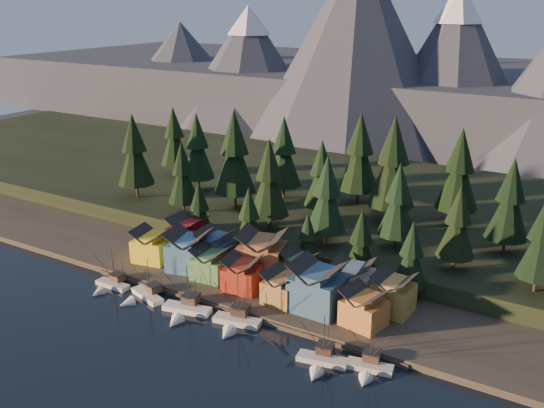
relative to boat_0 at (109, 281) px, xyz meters
The scene contains 45 objects.
ground 33.87m from the boat_0, 17.11° to the right, with size 500.00×500.00×0.00m, color black.
shore_strip 44.15m from the boat_0, 42.92° to the left, with size 400.00×50.00×1.50m, color #342E26.
hillside 86.34m from the boat_0, 68.01° to the left, with size 420.00×100.00×6.00m, color black.
dock 33.01m from the boat_0, 11.46° to the left, with size 80.00×4.00×1.00m, color #4B4236.
mountain_ridge 206.98m from the boat_0, 82.14° to the left, with size 560.00×190.00×90.00m.
boat_0 is the anchor object (origin of this frame).
boat_1 10.64m from the boat_0, ahead, with size 10.66×11.09×10.85m.
boat_2 23.17m from the boat_0, ahead, with size 11.62×12.28×12.04m.
boat_3 35.58m from the boat_0, ahead, with size 11.04×11.67×12.18m.
boat_5 57.69m from the boat_0, ahead, with size 10.37×10.97×10.99m.
boat_6 66.21m from the boat_0, ahead, with size 9.31×9.83×10.88m.
house_front_0 15.74m from the boat_0, 89.23° to the left, with size 9.98×9.60×8.62m.
house_front_1 20.42m from the boat_0, 54.16° to the left, with size 11.54×11.24×10.04m.
house_front_2 24.68m from the boat_0, 37.55° to the left, with size 8.73×8.79×7.95m.
house_front_3 32.34m from the boat_0, 24.84° to the left, with size 8.96×8.65×8.10m.
house_front_4 42.39m from the boat_0, 17.98° to the left, with size 7.83×8.37×7.51m.
house_front_5 50.58m from the boat_0, 16.04° to the left, with size 10.81×9.87×11.14m.
house_front_6 61.09m from the boat_0, 12.43° to the left, with size 9.41×9.05×8.14m.
house_back_0 25.32m from the boat_0, 78.77° to the left, with size 9.11×8.75×9.90m.
house_back_1 26.97m from the boat_0, 53.89° to the left, with size 8.50×8.60×9.26m.
house_back_2 36.99m from the boat_0, 37.47° to the left, with size 12.78×12.13×11.39m.
house_back_3 45.56m from the boat_0, 31.36° to the left, with size 8.71×7.98×7.95m.
house_back_4 57.62m from the boat_0, 23.46° to the left, with size 9.39×9.09×9.23m.
house_back_5 66.41m from the boat_0, 18.90° to the left, with size 8.47×8.56×8.92m.
tree_hill_0 54.72m from the boat_0, 125.21° to the left, with size 11.42×11.42×26.61m.
tree_hill_1 63.28m from the boat_0, 106.94° to the left, with size 10.92×10.92×25.44m.
tree_hill_2 41.85m from the boat_0, 101.41° to the left, with size 9.10×9.10×21.20m.
tree_hill_3 54.03m from the boat_0, 87.35° to the left, with size 12.70×12.70×29.58m.
tree_hill_4 68.35m from the boat_0, 80.99° to the left, with size 11.18×11.18×26.05m.
tree_hill_5 48.32m from the boat_0, 63.10° to the left, with size 10.83×10.83×25.23m.
tree_hill_6 64.08m from the boat_0, 62.78° to the left, with size 9.80×9.80×22.84m.
tree_hill_7 56.60m from the boat_0, 44.80° to the left, with size 10.13×10.13×23.60m.
tree_hill_8 80.13m from the boat_0, 53.26° to the left, with size 13.01×13.01×30.30m.
tree_hill_9 72.40m from the boat_0, 39.67° to the left, with size 9.53×9.53×22.20m.
tree_hill_10 95.65m from the boat_0, 48.34° to the left, with size 11.68×11.68×27.21m.
tree_hill_11 82.35m from the boat_0, 29.66° to the left, with size 8.80×8.80×20.49m.
tree_hill_12 97.85m from the boat_0, 35.59° to the left, with size 10.42×10.42×24.28m.
tree_hill_13 97.46m from the boat_0, 23.31° to the left, with size 9.23×9.23×21.50m.
tree_hill_15 81.33m from the boat_0, 65.84° to the left, with size 12.12×12.12×28.22m.
tree_hill_16 78.76m from the boat_0, 117.67° to the left, with size 10.42×10.42×24.28m.
tree_shore_0 31.80m from the boat_0, 81.82° to the left, with size 7.79×7.79×18.14m.
tree_shore_1 37.63m from the boat_0, 55.93° to the left, with size 8.22×8.22×19.15m.
tree_shore_2 48.57m from the boat_0, 38.84° to the left, with size 6.62×6.62×15.42m.
tree_shore_3 60.30m from the boat_0, 30.35° to the left, with size 8.17×8.17×19.04m.
tree_shore_4 70.74m from the boat_0, 25.39° to the left, with size 7.86×7.86×18.32m.
Camera 1 is at (68.26, -81.37, 66.16)m, focal length 40.00 mm.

